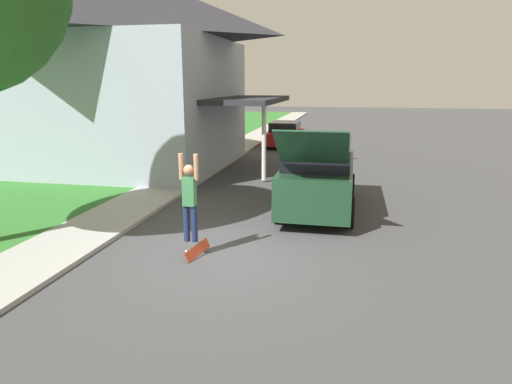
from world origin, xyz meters
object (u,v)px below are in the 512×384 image
at_px(car_down_street, 285,134).
at_px(skateboarder, 190,197).
at_px(suv_parked, 319,174).
at_px(skateboard, 197,250).

height_order(car_down_street, skateboarder, skateboarder).
bearing_deg(skateboarder, suv_parked, 61.19).
xyz_separation_m(suv_parked, skateboarder, (-2.33, -4.24, 0.24)).
distance_m(suv_parked, car_down_street, 13.47).
bearing_deg(skateboard, car_down_street, 92.28).
relative_size(suv_parked, skateboarder, 3.02).
bearing_deg(suv_parked, car_down_street, 102.38).
distance_m(skateboarder, skateboard, 1.14).
bearing_deg(skateboard, skateboarder, 169.60).
bearing_deg(skateboarder, car_down_street, 91.82).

